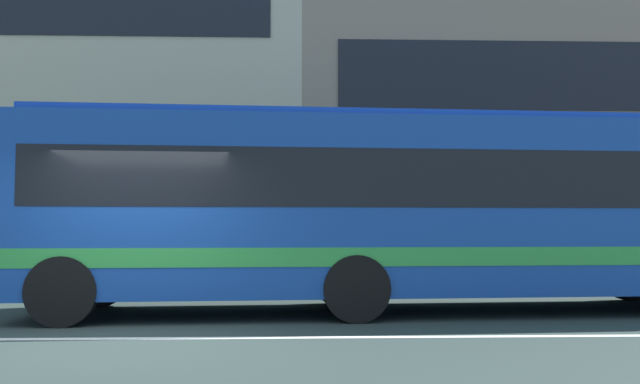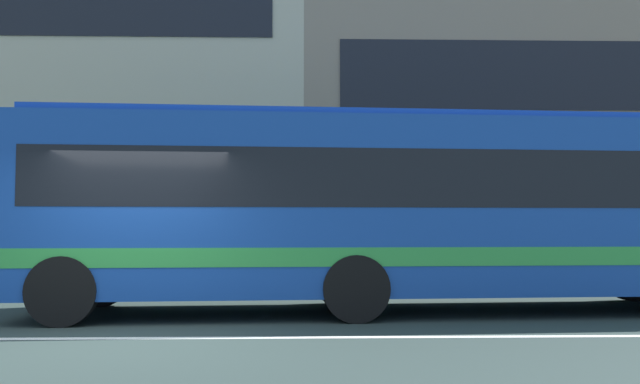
{
  "view_description": "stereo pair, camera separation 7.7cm",
  "coord_description": "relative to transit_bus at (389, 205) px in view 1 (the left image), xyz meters",
  "views": [
    {
      "loc": [
        2.25,
        -8.44,
        1.4
      ],
      "look_at": [
        2.62,
        2.11,
        1.98
      ],
      "focal_mm": 36.85,
      "sensor_mm": 36.0,
      "label": 1
    },
    {
      "loc": [
        2.33,
        -8.44,
        1.4
      ],
      "look_at": [
        2.62,
        2.11,
        1.98
      ],
      "focal_mm": 36.85,
      "sensor_mm": 36.0,
      "label": 2
    }
  ],
  "objects": [
    {
      "name": "ground_plane",
      "position": [
        -3.79,
        -2.55,
        -1.78
      ],
      "size": [
        160.0,
        160.0,
        0.0
      ],
      "primitive_type": "plane",
      "color": "#2C3A36"
    },
    {
      "name": "lane_centre_line",
      "position": [
        -3.79,
        -2.55,
        -1.78
      ],
      "size": [
        60.0,
        0.16,
        0.01
      ],
      "primitive_type": "cube",
      "color": "silver",
      "rests_on": "ground_plane"
    },
    {
      "name": "hedge_row_far",
      "position": [
        -1.19,
        3.92,
        -1.43
      ],
      "size": [
        22.55,
        1.1,
        0.71
      ],
      "primitive_type": "cube",
      "color": "#1A531C",
      "rests_on": "ground_plane"
    },
    {
      "name": "transit_bus",
      "position": [
        0.0,
        0.0,
        0.0
      ],
      "size": [
        12.07,
        3.38,
        3.23
      ],
      "color": "#164196",
      "rests_on": "ground_plane"
    }
  ]
}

